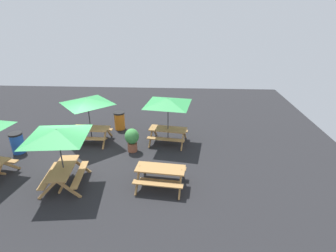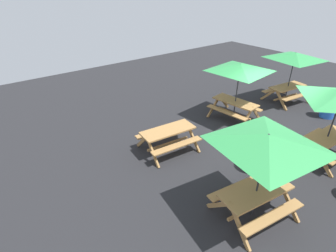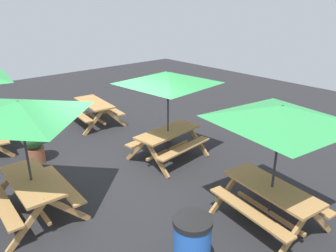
{
  "view_description": "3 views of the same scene",
  "coord_description": "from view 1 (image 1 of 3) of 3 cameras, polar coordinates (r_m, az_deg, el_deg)",
  "views": [
    {
      "loc": [
        4.24,
        -9.64,
        6.02
      ],
      "look_at": [
        3.61,
        1.95,
        0.9
      ],
      "focal_mm": 28.0,
      "sensor_mm": 36.0,
      "label": 1
    },
    {
      "loc": [
        8.03,
        4.31,
        5.06
      ],
      "look_at": [
        3.53,
        -1.55,
        0.9
      ],
      "focal_mm": 28.0,
      "sensor_mm": 36.0,
      "label": 2
    },
    {
      "loc": [
        -5.91,
        3.42,
        3.9
      ],
      "look_at": [
        -0.03,
        -1.71,
        0.9
      ],
      "focal_mm": 35.0,
      "sensor_mm": 36.0,
      "label": 3
    }
  ],
  "objects": [
    {
      "name": "ground_plane",
      "position": [
        12.14,
        -17.97,
        -7.24
      ],
      "size": [
        24.0,
        24.0,
        0.0
      ],
      "primitive_type": "plane",
      "color": "#232326",
      "rests_on": "ground"
    },
    {
      "name": "picnic_table_0",
      "position": [
        9.79,
        -1.66,
        -10.1
      ],
      "size": [
        1.93,
        1.69,
        0.81
      ],
      "rotation": [
        0.0,
        0.0,
        -0.1
      ],
      "color": "#A87A44",
      "rests_on": "ground"
    },
    {
      "name": "picnic_table_1",
      "position": [
        9.87,
        -22.88,
        -2.31
      ],
      "size": [
        2.81,
        2.81,
        2.34
      ],
      "rotation": [
        0.0,
        0.0,
        1.68
      ],
      "color": "#A87A44",
      "rests_on": "ground"
    },
    {
      "name": "picnic_table_2",
      "position": [
        12.29,
        0.0,
        4.65
      ],
      "size": [
        2.8,
        2.8,
        2.34
      ],
      "rotation": [
        0.0,
        0.0,
        -0.15
      ],
      "color": "#A87A44",
      "rests_on": "ground"
    },
    {
      "name": "picnic_table_3",
      "position": [
        12.94,
        -17.12,
        4.58
      ],
      "size": [
        2.09,
        2.09,
        2.34
      ],
      "rotation": [
        0.0,
        0.0,
        -0.04
      ],
      "color": "#A87A44",
      "rests_on": "ground"
    },
    {
      "name": "trash_bin_blue",
      "position": [
        13.82,
        -29.96,
        -3.18
      ],
      "size": [
        0.59,
        0.59,
        0.98
      ],
      "color": "blue",
      "rests_on": "ground"
    },
    {
      "name": "trash_bin_orange",
      "position": [
        14.61,
        -10.5,
        1.17
      ],
      "size": [
        0.59,
        0.59,
        0.98
      ],
      "color": "orange",
      "rests_on": "ground"
    },
    {
      "name": "potted_plant_0",
      "position": [
        12.14,
        -7.85,
        -2.7
      ],
      "size": [
        0.65,
        0.65,
        1.13
      ],
      "color": "#935138",
      "rests_on": "ground"
    }
  ]
}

